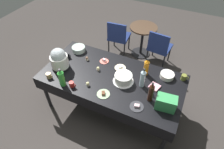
# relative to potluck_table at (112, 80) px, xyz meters

# --- Properties ---
(ground) EXTENTS (9.00, 9.00, 0.00)m
(ground) POSITION_rel_potluck_table_xyz_m (0.00, 0.00, -0.69)
(ground) COLOR #383330
(potluck_table) EXTENTS (2.20, 1.10, 0.75)m
(potluck_table) POSITION_rel_potluck_table_xyz_m (0.00, 0.00, 0.00)
(potluck_table) COLOR black
(potluck_table) RESTS_ON ground
(frosted_layer_cake) EXTENTS (0.31, 0.31, 0.14)m
(frosted_layer_cake) POSITION_rel_potluck_table_xyz_m (0.20, -0.02, 0.13)
(frosted_layer_cake) COLOR silver
(frosted_layer_cake) RESTS_ON potluck_table
(slow_cooker) EXTENTS (0.29, 0.29, 0.37)m
(slow_cooker) POSITION_rel_potluck_table_xyz_m (-0.84, -0.16, 0.23)
(slow_cooker) COLOR black
(slow_cooker) RESTS_ON potluck_table
(glass_salad_bowl) EXTENTS (0.23, 0.23, 0.09)m
(glass_salad_bowl) POSITION_rel_potluck_table_xyz_m (-0.82, 0.34, 0.11)
(glass_salad_bowl) COLOR #B2C6BC
(glass_salad_bowl) RESTS_ON potluck_table
(ceramic_snack_bowl) EXTENTS (0.21, 0.21, 0.08)m
(ceramic_snack_bowl) POSITION_rel_potluck_table_xyz_m (0.77, 0.36, 0.10)
(ceramic_snack_bowl) COLOR silver
(ceramic_snack_bowl) RESTS_ON potluck_table
(dessert_plate_coral) EXTENTS (0.15, 0.15, 0.06)m
(dessert_plate_coral) POSITION_rel_potluck_table_xyz_m (-0.28, 0.28, 0.08)
(dessert_plate_coral) COLOR #E07266
(dessert_plate_coral) RESTS_ON potluck_table
(dessert_plate_charcoal) EXTENTS (0.19, 0.19, 0.04)m
(dessert_plate_charcoal) POSITION_rel_potluck_table_xyz_m (0.54, -0.37, 0.07)
(dessert_plate_charcoal) COLOR #2D2D33
(dessert_plate_charcoal) RESTS_ON potluck_table
(dessert_plate_cream) EXTENTS (0.18, 0.18, 0.05)m
(dessert_plate_cream) POSITION_rel_potluck_table_xyz_m (0.03, 0.24, 0.07)
(dessert_plate_cream) COLOR beige
(dessert_plate_cream) RESTS_ON potluck_table
(dessert_plate_sage) EXTENTS (0.19, 0.19, 0.04)m
(dessert_plate_sage) POSITION_rel_potluck_table_xyz_m (0.04, -0.37, 0.07)
(dessert_plate_sage) COLOR #8CA87F
(dessert_plate_sage) RESTS_ON potluck_table
(cupcake_lemon) EXTENTS (0.05, 0.05, 0.07)m
(cupcake_lemon) POSITION_rel_potluck_table_xyz_m (-0.27, 0.04, 0.09)
(cupcake_lemon) COLOR beige
(cupcake_lemon) RESTS_ON potluck_table
(cupcake_berry) EXTENTS (0.05, 0.05, 0.07)m
(cupcake_berry) POSITION_rel_potluck_table_xyz_m (-0.25, -0.32, 0.09)
(cupcake_berry) COLOR beige
(cupcake_berry) RESTS_ON potluck_table
(cupcake_mint) EXTENTS (0.05, 0.05, 0.07)m
(cupcake_mint) POSITION_rel_potluck_table_xyz_m (-0.56, 0.18, 0.09)
(cupcake_mint) COLOR beige
(cupcake_mint) RESTS_ON potluck_table
(soda_bottle_water) EXTENTS (0.08, 0.08, 0.33)m
(soda_bottle_water) POSITION_rel_potluck_table_xyz_m (0.47, 0.02, 0.22)
(soda_bottle_water) COLOR silver
(soda_bottle_water) RESTS_ON potluck_table
(soda_bottle_cola) EXTENTS (0.07, 0.07, 0.33)m
(soda_bottle_cola) POSITION_rel_potluck_table_xyz_m (0.66, -0.18, 0.22)
(soda_bottle_cola) COLOR #33190F
(soda_bottle_cola) RESTS_ON potluck_table
(soda_bottle_orange_juice) EXTENTS (0.08, 0.08, 0.31)m
(soda_bottle_orange_juice) POSITION_rel_potluck_table_xyz_m (0.44, 0.29, 0.21)
(soda_bottle_orange_juice) COLOR orange
(soda_bottle_orange_juice) RESTS_ON potluck_table
(soda_bottle_lime_soda) EXTENTS (0.09, 0.09, 0.31)m
(soda_bottle_lime_soda) POSITION_rel_potluck_table_xyz_m (-0.59, -0.46, 0.21)
(soda_bottle_lime_soda) COLOR green
(soda_bottle_lime_soda) RESTS_ON potluck_table
(coffee_mug_black) EXTENTS (0.13, 0.09, 0.08)m
(coffee_mug_black) POSITION_rel_potluck_table_xyz_m (-0.91, 0.10, 0.10)
(coffee_mug_black) COLOR black
(coffee_mug_black) RESTS_ON potluck_table
(coffee_mug_olive) EXTENTS (0.12, 0.08, 0.09)m
(coffee_mug_olive) POSITION_rel_potluck_table_xyz_m (1.01, 0.42, 0.11)
(coffee_mug_olive) COLOR olive
(coffee_mug_olive) RESTS_ON potluck_table
(coffee_mug_red) EXTENTS (0.11, 0.07, 0.09)m
(coffee_mug_red) POSITION_rel_potluck_table_xyz_m (-0.44, -0.44, 0.11)
(coffee_mug_red) COLOR #B2231E
(coffee_mug_red) RESTS_ON potluck_table
(coffee_mug_tan) EXTENTS (0.12, 0.08, 0.08)m
(coffee_mug_tan) POSITION_rel_potluck_table_xyz_m (-0.87, -0.43, 0.10)
(coffee_mug_tan) COLOR tan
(coffee_mug_tan) RESTS_ON potluck_table
(soda_carton) EXTENTS (0.28, 0.19, 0.20)m
(soda_carton) POSITION_rel_potluck_table_xyz_m (0.88, -0.22, 0.16)
(soda_carton) COLOR #338C4C
(soda_carton) RESTS_ON potluck_table
(paper_napkin_stack) EXTENTS (0.17, 0.17, 0.02)m
(paper_napkin_stack) POSITION_rel_potluck_table_xyz_m (0.66, 0.07, 0.07)
(paper_napkin_stack) COLOR pink
(paper_napkin_stack) RESTS_ON potluck_table
(maroon_chair_left) EXTENTS (0.48, 0.48, 0.85)m
(maroon_chair_left) POSITION_rel_potluck_table_xyz_m (-0.54, 1.47, -0.20)
(maroon_chair_left) COLOR navy
(maroon_chair_left) RESTS_ON ground
(maroon_chair_right) EXTENTS (0.48, 0.48, 0.85)m
(maroon_chair_right) POSITION_rel_potluck_table_xyz_m (0.39, 1.47, -0.20)
(maroon_chair_right) COLOR navy
(maroon_chair_right) RESTS_ON ground
(round_cafe_table) EXTENTS (0.60, 0.60, 0.72)m
(round_cafe_table) POSITION_rel_potluck_table_xyz_m (-0.05, 1.69, -0.19)
(round_cafe_table) COLOR #473323
(round_cafe_table) RESTS_ON ground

